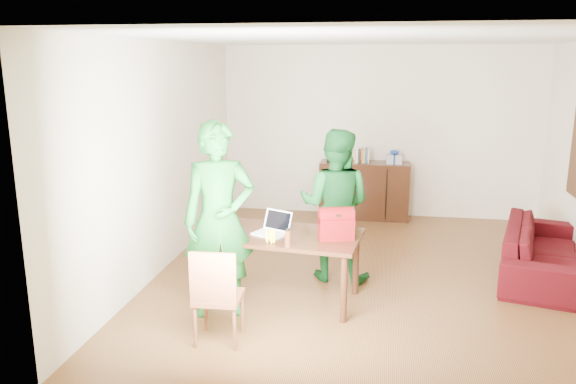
% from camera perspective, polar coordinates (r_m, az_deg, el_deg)
% --- Properties ---
extents(room, '(5.20, 5.70, 2.90)m').
position_cam_1_polar(room, '(6.50, 9.03, 2.77)').
color(room, '#452511').
rests_on(room, ground).
extents(table, '(1.63, 1.03, 0.73)m').
position_cam_1_polar(table, '(5.84, -0.33, -5.10)').
color(table, black).
rests_on(table, ground).
extents(chair, '(0.43, 0.41, 0.90)m').
position_cam_1_polar(chair, '(5.17, -7.05, -12.20)').
color(chair, brown).
rests_on(chair, ground).
extents(person_near, '(0.82, 0.69, 1.93)m').
position_cam_1_polar(person_near, '(5.49, -7.00, -2.83)').
color(person_near, '#16641F').
rests_on(person_near, ground).
extents(person_far, '(0.93, 0.78, 1.74)m').
position_cam_1_polar(person_far, '(6.38, 4.80, -1.35)').
color(person_far, '#12531F').
rests_on(person_far, ground).
extents(laptop, '(0.39, 0.34, 0.23)m').
position_cam_1_polar(laptop, '(5.77, -1.89, -3.93)').
color(laptop, white).
rests_on(laptop, table).
extents(bananas, '(0.17, 0.14, 0.05)m').
position_cam_1_polar(bananas, '(5.52, -1.79, -4.94)').
color(bananas, yellow).
rests_on(bananas, table).
extents(bottle, '(0.06, 0.06, 0.18)m').
position_cam_1_polar(bottle, '(5.39, -0.02, -4.65)').
color(bottle, '#542613').
rests_on(bottle, table).
extents(red_bag, '(0.39, 0.28, 0.25)m').
position_cam_1_polar(red_bag, '(5.64, 4.90, -3.50)').
color(red_bag, '#6D0A07').
rests_on(red_bag, table).
extents(sofa, '(1.28, 2.17, 0.59)m').
position_cam_1_polar(sofa, '(7.25, 24.32, -5.42)').
color(sofa, '#3B0807').
rests_on(sofa, ground).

